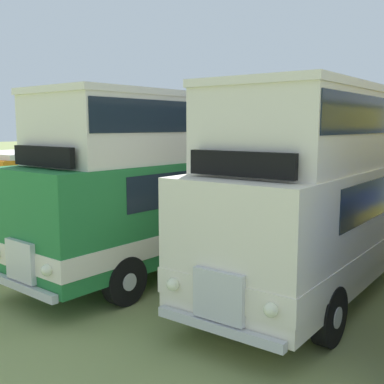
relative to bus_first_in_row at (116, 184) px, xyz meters
name	(u,v)px	position (x,y,z in m)	size (l,w,h in m)	color
ground_plane	(336,279)	(7.76, 0.04, -1.75)	(200.00, 200.00, 0.00)	#8C9956
bus_first_in_row	(116,184)	(0.00, 0.00, 0.00)	(2.68, 9.73, 2.99)	orange
bus_second_in_row	(205,169)	(3.88, -0.14, 0.73)	(2.76, 11.54, 4.49)	#237538
bus_third_in_row	(338,179)	(7.76, -0.09, 0.72)	(2.80, 9.99, 4.49)	silver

